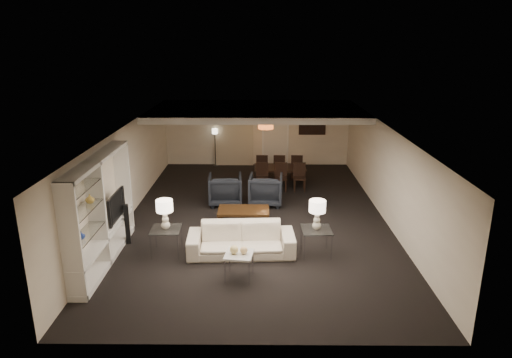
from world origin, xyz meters
The scene contains 35 objects.
floor centered at (0.00, 0.00, 0.00)m, with size 11.00×11.00×0.00m, color black.
ceiling centered at (0.00, 0.00, 2.50)m, with size 7.00×11.00×0.02m, color silver.
wall_back centered at (0.00, 5.50, 1.25)m, with size 7.00×0.02×2.50m, color beige.
wall_front centered at (0.00, -5.50, 1.25)m, with size 7.00×0.02×2.50m, color beige.
wall_left centered at (-3.50, 0.00, 1.25)m, with size 0.02×11.00×2.50m, color beige.
wall_right centered at (3.50, 0.00, 1.25)m, with size 0.02×11.00×2.50m, color beige.
ceiling_soffit centered at (0.00, 3.50, 2.40)m, with size 7.00×4.00×0.20m, color silver.
curtains centered at (-0.90, 5.42, 1.20)m, with size 1.50×0.12×2.40m, color beige.
door centered at (0.70, 5.47, 1.05)m, with size 0.90×0.05×2.10m, color silver.
painting centered at (2.10, 5.46, 1.55)m, with size 0.95×0.04×0.65m, color #142D38.
media_unit centered at (-3.31, -2.60, 1.18)m, with size 0.38×3.40×2.35m, color white, non-canonical shape.
pendant_light centered at (0.30, 3.50, 1.92)m, with size 0.52×0.52×0.24m, color #D8591E.
sofa centered at (-0.32, -2.25, 0.35)m, with size 2.41×0.94×0.70m, color beige.
coffee_table centered at (-0.32, -0.65, 0.24)m, with size 1.33×0.77×0.47m, color #311C0D, non-canonical shape.
armchair_left centered at (-0.92, 1.05, 0.45)m, with size 0.96×0.99×0.90m, color black.
armchair_right centered at (0.28, 1.05, 0.45)m, with size 0.96×0.99×0.90m, color black.
side_table_left centered at (-2.02, -2.25, 0.31)m, with size 0.66×0.66×0.62m, color white, non-canonical shape.
side_table_right centered at (1.38, -2.25, 0.31)m, with size 0.66×0.66×0.62m, color silver, non-canonical shape.
table_lamp_left centered at (-2.02, -2.25, 0.96)m, with size 0.38×0.38×0.68m, color silver, non-canonical shape.
table_lamp_right centered at (1.38, -2.25, 0.96)m, with size 0.38×0.38×0.68m, color beige, non-canonical shape.
marble_table centered at (-0.32, -3.35, 0.28)m, with size 0.55×0.55×0.55m, color white, non-canonical shape.
gold_gourd_a centered at (-0.42, -3.35, 0.64)m, with size 0.18×0.18×0.18m, color #F1D67F.
gold_gourd_b centered at (-0.22, -3.35, 0.63)m, with size 0.15×0.15×0.15m, color #F1C57F.
television centered at (-3.28, -2.02, 1.07)m, with size 0.14×1.10×0.63m, color black.
vase_blue centered at (-3.31, -3.78, 1.14)m, with size 0.15×0.15×0.16m, color #233B98.
vase_amber centered at (-3.31, -3.15, 1.65)m, with size 0.18×0.18×0.18m, color gold.
floor_speaker centered at (-3.06, -1.70, 0.49)m, with size 0.11×0.11×0.99m, color black.
dining_table centered at (0.78, 2.94, 0.30)m, with size 1.71×0.96×0.60m, color black.
chair_nl centered at (0.18, 2.29, 0.45)m, with size 0.41×0.41×0.90m, color black, non-canonical shape.
chair_nm centered at (0.78, 2.29, 0.45)m, with size 0.41×0.41×0.90m, color black, non-canonical shape.
chair_nr centered at (1.38, 2.29, 0.45)m, with size 0.41×0.41×0.90m, color black, non-canonical shape.
chair_fl centered at (0.18, 3.59, 0.45)m, with size 0.41×0.41×0.90m, color black, non-canonical shape.
chair_fm centered at (0.78, 3.59, 0.45)m, with size 0.41×0.41×0.90m, color black, non-canonical shape.
chair_fr centered at (1.38, 3.59, 0.45)m, with size 0.41×0.41×0.90m, color black, non-canonical shape.
floor_lamp centered at (-1.60, 5.20, 0.74)m, with size 0.21×0.21×1.47m, color black, non-canonical shape.
Camera 1 is at (0.09, -11.73, 4.74)m, focal length 32.00 mm.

